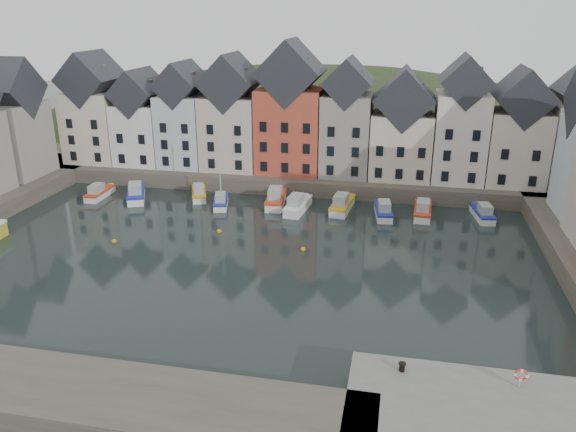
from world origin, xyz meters
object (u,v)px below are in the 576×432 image
(boat_d, at_px, (221,201))
(mooring_bollard, at_px, (402,367))
(boat_a, at_px, (99,193))
(life_ring_post, at_px, (521,375))

(boat_d, xyz_separation_m, mooring_bollard, (22.74, -33.07, 1.65))
(boat_a, bearing_deg, mooring_bollard, -41.84)
(boat_a, relative_size, boat_d, 0.56)
(boat_d, bearing_deg, boat_a, 165.08)
(boat_a, xyz_separation_m, life_ring_post, (46.36, -33.37, 2.21))
(boat_d, bearing_deg, mooring_bollard, -70.23)
(boat_a, bearing_deg, life_ring_post, -37.58)
(boat_a, relative_size, mooring_bollard, 10.20)
(boat_a, relative_size, life_ring_post, 4.39)
(boat_d, distance_m, mooring_bollard, 40.17)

